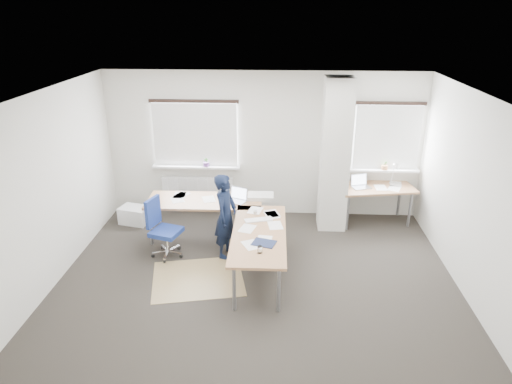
# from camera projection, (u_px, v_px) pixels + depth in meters

# --- Properties ---
(ground) EXTENTS (6.00, 6.00, 0.00)m
(ground) POSITION_uv_depth(u_px,v_px,m) (256.00, 280.00, 6.93)
(ground) COLOR black
(ground) RESTS_ON ground
(room_shell) EXTENTS (6.04, 5.04, 2.82)m
(room_shell) POSITION_uv_depth(u_px,v_px,m) (271.00, 162.00, 6.68)
(room_shell) COLOR silver
(room_shell) RESTS_ON ground
(floor_mat) EXTENTS (1.57, 1.41, 0.01)m
(floor_mat) POSITION_uv_depth(u_px,v_px,m) (198.00, 278.00, 6.97)
(floor_mat) COLOR #998053
(floor_mat) RESTS_ON ground
(white_crate) EXTENTS (0.61, 0.49, 0.32)m
(white_crate) POSITION_uv_depth(u_px,v_px,m) (135.00, 215.00, 8.73)
(white_crate) COLOR white
(white_crate) RESTS_ON ground
(desk_main) EXTENTS (2.43, 2.60, 0.96)m
(desk_main) POSITION_uv_depth(u_px,v_px,m) (233.00, 217.00, 7.40)
(desk_main) COLOR #9B6D43
(desk_main) RESTS_ON ground
(desk_side) EXTENTS (1.50, 0.93, 1.22)m
(desk_side) POSITION_uv_depth(u_px,v_px,m) (376.00, 189.00, 8.55)
(desk_side) COLOR #9B6D43
(desk_side) RESTS_ON ground
(task_chair) EXTENTS (0.57, 0.55, 1.01)m
(task_chair) POSITION_uv_depth(u_px,v_px,m) (165.00, 240.00, 7.53)
(task_chair) COLOR navy
(task_chair) RESTS_ON ground
(person) EXTENTS (0.46, 0.59, 1.43)m
(person) POSITION_uv_depth(u_px,v_px,m) (226.00, 216.00, 7.38)
(person) COLOR black
(person) RESTS_ON ground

